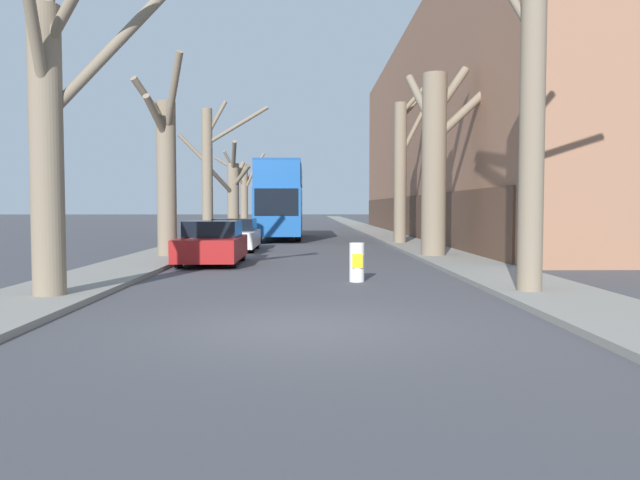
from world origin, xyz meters
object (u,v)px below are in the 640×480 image
object	(u,v)px
street_tree_left_0	(52,128)
street_tree_right_2	(402,167)
street_tree_left_2	(209,171)
parked_car_1	(235,235)
traffic_bollard	(357,262)
street_tree_right_1	(435,158)
double_decker_bus	(281,197)
parked_car_0	(212,243)
street_tree_left_1	(166,170)
street_tree_left_4	(244,191)
street_tree_left_3	(233,194)
street_tree_right_0	(534,90)

from	to	relation	value
street_tree_left_0	street_tree_right_2	distance (m)	20.41
street_tree_left_2	parked_car_1	xyz separation A→B (m)	(1.86, -5.15, -3.02)
street_tree_left_0	traffic_bollard	distance (m)	7.47
street_tree_right_1	double_decker_bus	size ratio (longest dim) A/B	0.70
street_tree_right_1	parked_car_0	size ratio (longest dim) A/B	1.69
street_tree_left_1	street_tree_left_2	world-z (taller)	street_tree_left_2
traffic_bollard	street_tree_right_1	bearing A→B (deg)	64.42
traffic_bollard	street_tree_left_4	bearing A→B (deg)	100.03
street_tree_left_2	parked_car_0	xyz separation A→B (m)	(1.86, -11.41, -3.00)
street_tree_left_4	street_tree_left_0	bearing A→B (deg)	-89.75
traffic_bollard	street_tree_left_3	bearing A→B (deg)	103.08
double_decker_bus	traffic_bollard	world-z (taller)	double_decker_bus
street_tree_left_1	street_tree_right_1	size ratio (longest dim) A/B	1.00
double_decker_bus	parked_car_0	size ratio (longest dim) A/B	2.41
street_tree_left_1	parked_car_1	distance (m)	5.27
street_tree_left_2	street_tree_right_0	size ratio (longest dim) A/B	0.84
street_tree_left_2	street_tree_right_0	distance (m)	21.18
street_tree_left_0	street_tree_left_1	size ratio (longest dim) A/B	1.02
street_tree_left_3	parked_car_0	xyz separation A→B (m)	(1.81, -21.40, -2.07)
street_tree_left_1	street_tree_right_2	xyz separation A→B (m)	(9.62, 8.11, 0.67)
street_tree_left_1	parked_car_0	xyz separation A→B (m)	(1.92, -2.03, -2.47)
street_tree_left_0	street_tree_left_1	world-z (taller)	street_tree_left_0
double_decker_bus	street_tree_right_0	bearing A→B (deg)	-75.37
double_decker_bus	parked_car_1	world-z (taller)	double_decker_bus
double_decker_bus	traffic_bollard	bearing A→B (deg)	-82.51
street_tree_left_3	street_tree_left_4	world-z (taller)	street_tree_left_4
street_tree_right_2	parked_car_1	bearing A→B (deg)	-153.31
street_tree_right_1	street_tree_left_2	bearing A→B (deg)	135.98
double_decker_bus	parked_car_0	distance (m)	16.10
street_tree_left_1	street_tree_right_0	bearing A→B (deg)	-44.81
street_tree_left_2	parked_car_1	bearing A→B (deg)	-70.14
parked_car_0	parked_car_1	xyz separation A→B (m)	(-0.00, 6.27, -0.02)
street_tree_right_0	parked_car_1	distance (m)	16.16
street_tree_left_4	double_decker_bus	bearing A→B (deg)	-76.57
street_tree_left_3	parked_car_1	bearing A→B (deg)	-83.17
street_tree_right_0	street_tree_right_1	distance (m)	9.71
parked_car_0	street_tree_right_1	bearing A→B (deg)	15.95
street_tree_left_1	street_tree_left_4	xyz separation A→B (m)	(-0.17, 29.15, 0.00)
street_tree_left_3	parked_car_0	size ratio (longest dim) A/B	1.47
street_tree_left_1	street_tree_right_1	bearing A→B (deg)	0.97
street_tree_left_0	street_tree_left_4	distance (m)	39.03
parked_car_1	traffic_bollard	bearing A→B (deg)	-68.94
street_tree_left_2	street_tree_left_4	bearing A→B (deg)	90.66
parked_car_0	street_tree_left_0	bearing A→B (deg)	-103.72
street_tree_left_4	street_tree_right_0	distance (m)	39.90
street_tree_right_1	street_tree_left_3	bearing A→B (deg)	116.31
street_tree_left_2	street_tree_right_1	bearing A→B (deg)	-44.02
street_tree_right_0	street_tree_right_2	size ratio (longest dim) A/B	1.03
street_tree_left_0	street_tree_left_4	world-z (taller)	street_tree_left_0
street_tree_left_1	parked_car_1	bearing A→B (deg)	65.64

